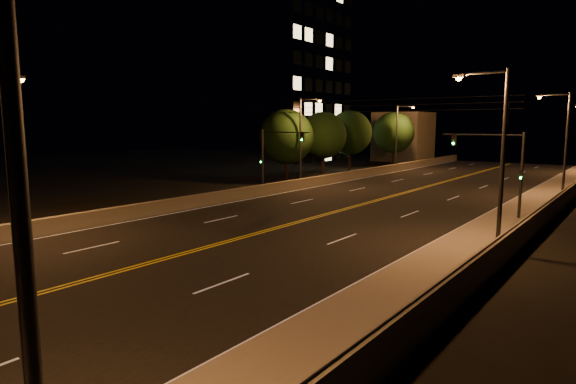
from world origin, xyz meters
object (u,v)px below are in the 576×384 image
Objects in this scene: traffic_signal_left at (272,153)px; tree_2 at (350,133)px; streetlight_0 at (9,221)px; streetlight_6 at (399,133)px; streetlight_4 at (9,145)px; building_tower at (254,80)px; tree_3 at (394,133)px; tree_0 at (286,137)px; tree_1 at (323,135)px; streetlight_5 at (303,136)px; traffic_signal_right at (504,164)px; streetlight_2 at (563,138)px; streetlight_1 at (497,148)px.

traffic_signal_left is 0.71× the size of tree_2.
streetlight_0 and streetlight_6 have the same top height.
streetlight_4 is 47.39m from building_tower.
tree_0 is at bearing -92.51° from tree_3.
tree_0 is (-4.21, 7.64, 1.20)m from traffic_signal_left.
streetlight_0 is 0.33× the size of building_tower.
streetlight_0 is at bearing -56.86° from tree_0.
tree_1 is (-25.65, 46.26, -0.22)m from streetlight_0.
building_tower reaches higher than tree_1.
tree_2 is (-4.70, -4.90, -0.02)m from streetlight_6.
tree_0 is (-3.05, -20.86, -0.19)m from streetlight_6.
tree_2 is at bearing 95.89° from tree_0.
streetlight_6 is (-21.41, 58.33, 0.00)m from streetlight_0.
tree_0 is at bearing 155.63° from streetlight_5.
building_tower is (-39.46, 21.79, 8.92)m from traffic_signal_right.
traffic_signal_right is (19.85, -6.26, -1.39)m from streetlight_5.
tree_2 is (-5.86, 23.61, 1.37)m from traffic_signal_left.
streetlight_0 is at bearing -60.99° from tree_1.
tree_2 reaches higher than tree_3.
tree_0 is (16.56, -14.15, -7.71)m from building_tower.
tree_1 is (-25.65, 4.33, -0.22)m from streetlight_2.
traffic_signal_left is at bearing -79.48° from streetlight_5.
traffic_signal_left is 0.74× the size of tree_0.
tree_3 reaches higher than traffic_signal_right.
streetlight_5 is 1.53× the size of traffic_signal_left.
streetlight_2 is 39.17m from streetlight_4.
streetlight_4 is at bearing -123.14° from streetlight_2.
tree_1 is at bearing -19.20° from building_tower.
streetlight_2 is 0.33× the size of building_tower.
tree_2 is (-26.11, 32.07, -0.02)m from streetlight_1.
streetlight_1 is 1.10× the size of tree_3.
streetlight_6 is 22.05m from building_tower.
streetlight_2 is 1.13× the size of tree_0.
streetlight_4 is (-21.41, 9.13, 0.00)m from streetlight_0.
streetlight_2 is at bearing 90.00° from streetlight_0.
building_tower is at bearing 151.10° from traffic_signal_right.
streetlight_1 is 20.56m from streetlight_2.
streetlight_5 is 1.09× the size of tree_2.
traffic_signal_right is at bearing 0.00° from traffic_signal_left.
traffic_signal_left is 17.34m from tree_1.
streetlight_1 is at bearing -59.92° from streetlight_6.
tree_1 is 0.97× the size of tree_3.
streetlight_0 is 23.28m from streetlight_4.
streetlight_2 reaches higher than tree_1.
streetlight_1 and streetlight_5 have the same top height.
building_tower reaches higher than tree_2.
streetlight_1 is 1.09× the size of tree_2.
streetlight_0 is at bearing -87.00° from traffic_signal_right.
streetlight_1 is 1.13× the size of tree_1.
streetlight_0 is 65.49m from tree_3.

